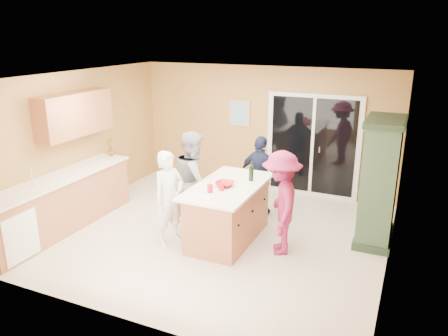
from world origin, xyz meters
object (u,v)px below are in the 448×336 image
at_px(woman_white, 169,198).
at_px(woman_magenta, 281,203).
at_px(green_hutch, 380,183).
at_px(woman_grey, 194,181).
at_px(kitchen_island, 228,214).
at_px(woman_navy, 261,176).

distance_m(woman_white, woman_magenta, 1.74).
relative_size(green_hutch, woman_white, 1.32).
xyz_separation_m(green_hutch, woman_grey, (-2.89, -0.77, -0.13)).
height_order(green_hutch, woman_white, green_hutch).
distance_m(green_hutch, woman_grey, 3.00).
relative_size(kitchen_island, woman_navy, 1.21).
bearing_deg(woman_navy, woman_grey, 61.87).
relative_size(kitchen_island, woman_magenta, 1.12).
relative_size(green_hutch, woman_grey, 1.18).
xyz_separation_m(green_hutch, woman_magenta, (-1.30, -1.01, -0.18)).
bearing_deg(woman_magenta, green_hutch, 107.20).
xyz_separation_m(woman_grey, woman_magenta, (1.60, -0.24, -0.05)).
bearing_deg(woman_grey, woman_white, 146.34).
distance_m(woman_white, woman_grey, 0.68).
xyz_separation_m(woman_navy, woman_magenta, (0.76, -1.24, 0.06)).
xyz_separation_m(kitchen_island, woman_white, (-0.80, -0.48, 0.32)).
distance_m(green_hutch, woman_navy, 2.08).
distance_m(kitchen_island, woman_magenta, 0.96).
bearing_deg(woman_navy, woman_white, 72.75).
bearing_deg(woman_navy, woman_magenta, 133.40).
distance_m(woman_white, woman_navy, 1.90).
height_order(woman_navy, woman_magenta, woman_magenta).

